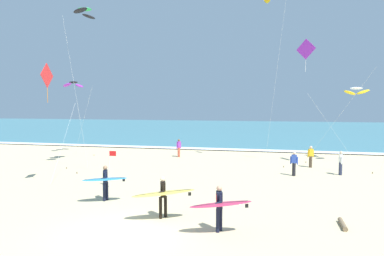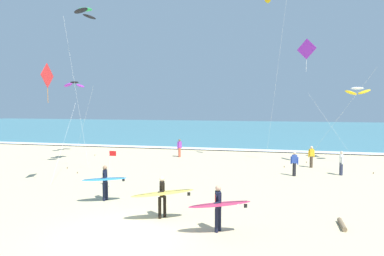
# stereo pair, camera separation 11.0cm
# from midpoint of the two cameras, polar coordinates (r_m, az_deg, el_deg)

# --- Properties ---
(ground_plane) EXTENTS (160.00, 160.00, 0.00)m
(ground_plane) POSITION_cam_midpoint_polar(r_m,az_deg,el_deg) (12.80, -11.93, -17.20)
(ground_plane) COLOR beige
(ocean_water) EXTENTS (160.00, 60.00, 0.08)m
(ocean_water) POSITION_cam_midpoint_polar(r_m,az_deg,el_deg) (63.63, 8.13, -0.14)
(ocean_water) COLOR teal
(ocean_water) RESTS_ON ground
(shoreline_foam) EXTENTS (160.00, 1.55, 0.01)m
(shoreline_foam) POSITION_cam_midpoint_polar(r_m,az_deg,el_deg) (34.24, 4.14, -3.59)
(shoreline_foam) COLOR white
(shoreline_foam) RESTS_ON ocean_water
(surfer_lead) EXTENTS (2.55, 1.41, 1.71)m
(surfer_lead) POSITION_cam_midpoint_polar(r_m,az_deg,el_deg) (13.64, -5.19, -11.13)
(surfer_lead) COLOR black
(surfer_lead) RESTS_ON ground
(surfer_trailing) EXTENTS (2.12, 1.36, 1.71)m
(surfer_trailing) POSITION_cam_midpoint_polar(r_m,az_deg,el_deg) (16.54, -14.82, -8.58)
(surfer_trailing) COLOR black
(surfer_trailing) RESTS_ON ground
(surfer_third) EXTENTS (2.27, 1.15, 1.71)m
(surfer_third) POSITION_cam_midpoint_polar(r_m,az_deg,el_deg) (12.24, 4.52, -12.95)
(surfer_third) COLOR black
(surfer_third) RESTS_ON ground
(kite_diamond_scarlet_near) EXTENTS (0.65, 4.24, 6.90)m
(kite_diamond_scarlet_near) POSITION_cam_midpoint_polar(r_m,az_deg,el_deg) (20.32, -23.59, 7.75)
(kite_diamond_scarlet_near) COLOR red
(kite_diamond_scarlet_near) RESTS_ON ground
(kite_arc_emerald_far) EXTENTS (2.26, 2.36, 11.34)m
(kite_arc_emerald_far) POSITION_cam_midpoint_polar(r_m,az_deg,el_deg) (25.66, -18.02, 18.28)
(kite_arc_emerald_far) COLOR black
(kite_arc_emerald_far) RESTS_ON ground
(kite_arc_charcoal_high) EXTENTS (2.96, 2.16, 6.77)m
(kite_arc_charcoal_high) POSITION_cam_midpoint_polar(r_m,az_deg,el_deg) (32.86, -19.71, 7.03)
(kite_arc_charcoal_high) COLOR purple
(kite_arc_charcoal_high) RESTS_ON ground
(kite_diamond_violet_low) EXTENTS (4.88, 2.97, 9.57)m
(kite_diamond_violet_low) POSITION_cam_midpoint_polar(r_m,az_deg,el_deg) (27.08, 18.99, 12.22)
(kite_diamond_violet_low) COLOR purple
(kite_diamond_violet_low) RESTS_ON ground
(kite_arc_ivory_distant) EXTENTS (4.83, 2.80, 6.02)m
(kite_arc_ivory_distant) POSITION_cam_midpoint_polar(r_m,az_deg,el_deg) (29.86, 26.18, 5.69)
(kite_arc_ivory_distant) COLOR yellow
(kite_arc_ivory_distant) RESTS_ON ground
(bystander_blue_top) EXTENTS (0.49, 0.24, 1.59)m
(bystander_blue_top) POSITION_cam_midpoint_polar(r_m,az_deg,el_deg) (22.65, 16.91, -5.82)
(bystander_blue_top) COLOR black
(bystander_blue_top) RESTS_ON ground
(bystander_yellow_top) EXTENTS (0.47, 0.29, 1.59)m
(bystander_yellow_top) POSITION_cam_midpoint_polar(r_m,az_deg,el_deg) (26.02, 19.52, -4.61)
(bystander_yellow_top) COLOR #4C3D2D
(bystander_yellow_top) RESTS_ON ground
(bystander_white_top) EXTENTS (0.22, 0.50, 1.59)m
(bystander_white_top) POSITION_cam_midpoint_polar(r_m,az_deg,el_deg) (23.97, 23.96, -5.46)
(bystander_white_top) COLOR #2D334C
(bystander_white_top) RESTS_ON ground
(bystander_purple_top) EXTENTS (0.33, 0.42, 1.59)m
(bystander_purple_top) POSITION_cam_midpoint_polar(r_m,az_deg,el_deg) (29.40, -2.37, -3.41)
(bystander_purple_top) COLOR #D8593F
(bystander_purple_top) RESTS_ON ground
(lifeguard_flag) EXTENTS (0.45, 0.05, 2.10)m
(lifeguard_flag) POSITION_cam_midpoint_polar(r_m,az_deg,el_deg) (19.28, -13.98, -6.10)
(lifeguard_flag) COLOR silver
(lifeguard_flag) RESTS_ON ground
(driftwood_log) EXTENTS (0.21, 1.12, 0.18)m
(driftwood_log) POSITION_cam_midpoint_polar(r_m,az_deg,el_deg) (14.31, 24.16, -14.77)
(driftwood_log) COLOR #846B4C
(driftwood_log) RESTS_ON ground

